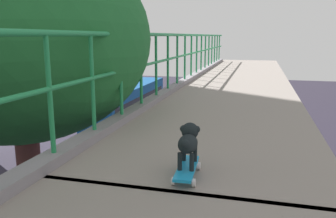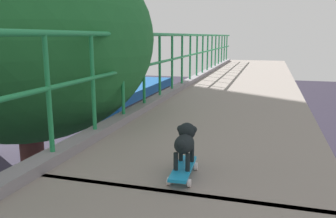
% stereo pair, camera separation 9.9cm
% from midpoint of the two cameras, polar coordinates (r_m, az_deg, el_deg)
% --- Properties ---
extents(city_bus, '(2.62, 11.63, 3.47)m').
position_cam_midpoint_polar(city_bus, '(27.25, -6.74, 0.68)').
color(city_bus, navy).
rests_on(city_bus, ground).
extents(roadside_tree_mid, '(3.99, 3.99, 8.75)m').
position_cam_midpoint_polar(roadside_tree_mid, '(5.77, -23.93, 9.77)').
color(roadside_tree_mid, brown).
rests_on(roadside_tree_mid, ground).
extents(toy_skateboard, '(0.21, 0.54, 0.09)m').
position_cam_midpoint_polar(toy_skateboard, '(2.80, 2.09, -9.86)').
color(toy_skateboard, '#1993D1').
rests_on(toy_skateboard, overpass_deck).
extents(small_dog, '(0.18, 0.40, 0.32)m').
position_cam_midpoint_polar(small_dog, '(2.79, 2.38, -5.19)').
color(small_dog, black).
rests_on(small_dog, toy_skateboard).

